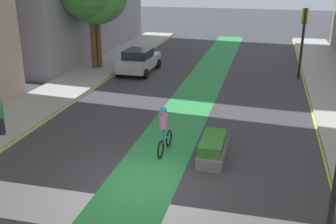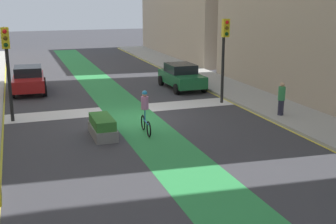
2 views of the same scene
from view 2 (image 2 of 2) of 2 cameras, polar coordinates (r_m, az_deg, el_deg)
ground_plane at (r=21.42m, az=-4.31°, el=-0.92°), size 120.00×120.00×0.00m
bike_lane_paint at (r=21.43m, az=-4.22°, el=-0.90°), size 2.40×60.00×0.01m
crosswalk_band at (r=23.29m, az=-5.58°, el=0.33°), size 12.00×1.80×0.01m
sidewalk_left at (r=24.33m, az=13.01°, el=0.81°), size 3.00×60.00×0.15m
curb_stripe_left at (r=23.60m, az=9.90°, el=0.37°), size 0.16×60.00×0.01m
curb_stripe_right at (r=20.79m, az=-20.52°, el=-2.30°), size 0.16×60.00×0.01m
traffic_signal_near_right at (r=21.60m, az=-19.94°, el=6.70°), size 0.35×0.52×4.39m
traffic_signal_near_left at (r=24.23m, az=7.24°, el=8.51°), size 0.35×0.52×4.58m
car_red_right_near at (r=28.58m, az=-17.43°, el=4.02°), size 2.19×4.28×1.57m
car_green_left_near at (r=28.35m, az=1.74°, el=4.61°), size 2.03×4.21×1.57m
cyclist_in_lane at (r=19.01m, az=-2.94°, el=0.12°), size 0.32×1.73×1.86m
pedestrian_sidewalk_left_a at (r=22.04m, az=14.33°, el=1.68°), size 0.34×0.34×1.60m
median_planter at (r=18.84m, az=-8.40°, el=-1.94°), size 0.90×2.15×0.85m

